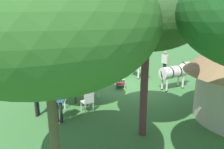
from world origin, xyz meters
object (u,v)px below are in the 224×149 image
at_px(shade_umbrella, 73,47).
at_px(acacia_tree_right_background, 147,17).
at_px(patio_dining_table, 75,90).
at_px(standing_watcher, 165,61).
at_px(patio_chair_west_end, 52,99).
at_px(striped_lounge_chair, 120,83).
at_px(patio_chair_near_lawn, 88,101).
at_px(guest_behind_table, 36,93).
at_px(zebra_by_umbrella, 93,64).
at_px(acacia_tree_behind_hut, 45,25).
at_px(patio_chair_east_end, 63,87).
at_px(guest_beside_umbrella, 58,97).
at_px(patio_chair_near_hut, 95,87).
at_px(zebra_nearest_camera, 174,72).
at_px(zebra_toward_hut, 136,63).

xyz_separation_m(shade_umbrella, acacia_tree_right_background, (-1.84, 3.38, 1.26)).
relative_size(patio_dining_table, standing_watcher, 0.83).
xyz_separation_m(patio_chair_west_end, striped_lounge_chair, (-3.81, -2.11, -0.27)).
height_order(standing_watcher, acacia_tree_right_background, acacia_tree_right_background).
relative_size(patio_chair_near_lawn, guest_behind_table, 0.56).
bearing_deg(patio_chair_near_lawn, patio_chair_west_end, 139.04).
bearing_deg(zebra_by_umbrella, striped_lounge_chair, 91.37).
relative_size(patio_chair_west_end, acacia_tree_behind_hut, 0.18).
xyz_separation_m(patio_chair_east_end, guest_beside_umbrella, (0.34, 2.77, 0.50)).
height_order(patio_chair_east_end, patio_chair_near_lawn, same).
height_order(shade_umbrella, striped_lounge_chair, shade_umbrella).
bearing_deg(guest_beside_umbrella, patio_chair_near_lawn, -140.27).
bearing_deg(acacia_tree_behind_hut, patio_chair_near_hut, -109.55).
xyz_separation_m(patio_dining_table, patio_chair_near_hut, (-1.05, -0.54, -0.14)).
relative_size(patio_chair_near_hut, zebra_by_umbrella, 0.47).
bearing_deg(patio_chair_near_lawn, guest_beside_umbrella, -173.90).
height_order(shade_umbrella, guest_beside_umbrella, shade_umbrella).
relative_size(patio_chair_near_lawn, patio_chair_near_hut, 1.00).
bearing_deg(patio_chair_west_end, zebra_nearest_camera, 71.16).
distance_m(shade_umbrella, acacia_tree_right_background, 4.05).
bearing_deg(acacia_tree_right_background, patio_chair_near_hut, -78.53).
relative_size(patio_chair_east_end, striped_lounge_chair, 0.95).
bearing_deg(acacia_tree_behind_hut, guest_behind_table, -82.48).
height_order(guest_behind_table, acacia_tree_right_background, acacia_tree_right_background).
xyz_separation_m(shade_umbrella, guest_behind_table, (1.64, 0.85, -1.65)).
bearing_deg(guest_beside_umbrella, acacia_tree_right_background, 161.65).
height_order(guest_beside_umbrella, acacia_tree_behind_hut, acacia_tree_behind_hut).
distance_m(standing_watcher, zebra_toward_hut, 2.08).
bearing_deg(zebra_nearest_camera, patio_chair_near_lawn, -84.80).
bearing_deg(patio_dining_table, zebra_by_umbrella, -114.42).
height_order(patio_chair_near_hut, guest_beside_umbrella, guest_beside_umbrella).
xyz_separation_m(shade_umbrella, patio_chair_east_end, (0.48, -1.07, -2.10)).
bearing_deg(acacia_tree_behind_hut, acacia_tree_right_background, -145.64).
bearing_deg(patio_dining_table, striped_lounge_chair, -150.63).
distance_m(patio_chair_east_end, acacia_tree_right_background, 6.04).
xyz_separation_m(patio_dining_table, zebra_toward_hut, (-4.52, -3.43, 0.30)).
xyz_separation_m(striped_lounge_chair, acacia_tree_right_background, (0.93, 4.94, 3.62)).
height_order(guest_behind_table, zebra_toward_hut, guest_behind_table).
xyz_separation_m(patio_chair_near_hut, guest_behind_table, (2.69, 1.39, 0.45)).
xyz_separation_m(patio_chair_east_end, guest_behind_table, (1.16, 1.92, 0.45)).
bearing_deg(patio_chair_near_hut, guest_beside_umbrella, 112.90).
distance_m(guest_behind_table, zebra_nearest_camera, 7.30).
xyz_separation_m(patio_chair_east_end, zebra_toward_hut, (-5.01, -2.35, 0.43)).
bearing_deg(patio_chair_west_end, guest_beside_umbrella, -17.15).
bearing_deg(patio_chair_near_lawn, acacia_tree_right_background, -77.30).
bearing_deg(acacia_tree_right_background, guest_beside_umbrella, -32.26).
relative_size(standing_watcher, zebra_by_umbrella, 0.88).
distance_m(patio_chair_east_end, striped_lounge_chair, 3.30).
relative_size(guest_behind_table, striped_lounge_chair, 1.70).
bearing_deg(patio_chair_near_lawn, acacia_tree_behind_hut, -128.49).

